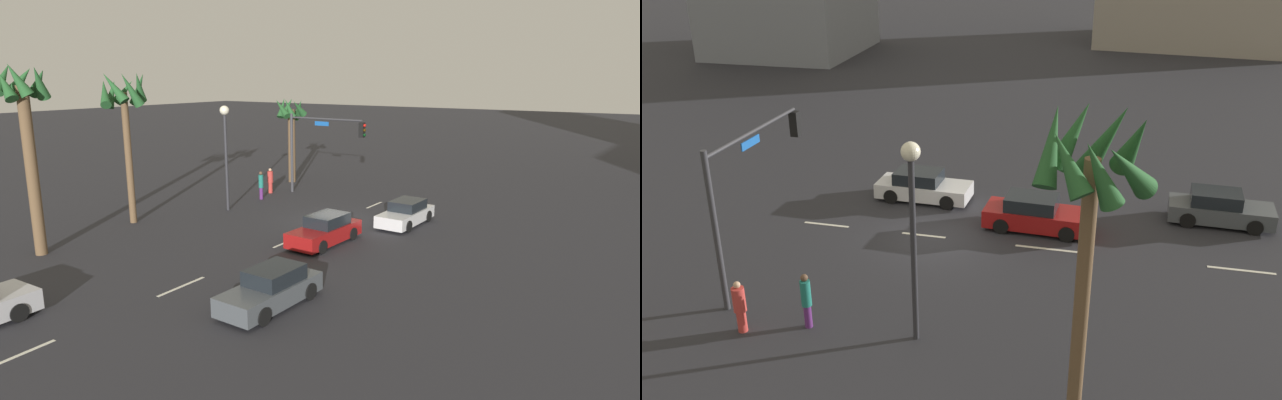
% 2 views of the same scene
% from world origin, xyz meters
% --- Properties ---
extents(ground_plane, '(220.00, 220.00, 0.00)m').
position_xyz_m(ground_plane, '(0.00, 0.00, 0.00)').
color(ground_plane, '#28282D').
extents(lane_stripe_0, '(2.15, 0.14, 0.01)m').
position_xyz_m(lane_stripe_0, '(-18.00, 0.00, 0.01)').
color(lane_stripe_0, silver).
rests_on(lane_stripe_0, ground_plane).
extents(lane_stripe_1, '(2.39, 0.14, 0.01)m').
position_xyz_m(lane_stripe_1, '(-11.66, 0.00, 0.01)').
color(lane_stripe_1, silver).
rests_on(lane_stripe_1, ground_plane).
extents(lane_stripe_2, '(2.50, 0.14, 0.01)m').
position_xyz_m(lane_stripe_2, '(-4.54, 0.00, 0.01)').
color(lane_stripe_2, silver).
rests_on(lane_stripe_2, ground_plane).
extents(lane_stripe_3, '(1.83, 0.14, 0.01)m').
position_xyz_m(lane_stripe_3, '(0.46, 0.00, 0.01)').
color(lane_stripe_3, silver).
rests_on(lane_stripe_3, ground_plane).
extents(lane_stripe_4, '(1.97, 0.14, 0.01)m').
position_xyz_m(lane_stripe_4, '(4.70, 0.00, 0.01)').
color(lane_stripe_4, silver).
rests_on(lane_stripe_4, ground_plane).
extents(car_0, '(4.24, 1.88, 1.35)m').
position_xyz_m(car_0, '(1.57, -3.58, 0.62)').
color(car_0, silver).
rests_on(car_0, ground_plane).
extents(car_1, '(4.25, 1.88, 1.41)m').
position_xyz_m(car_1, '(-11.17, -4.10, 0.65)').
color(car_1, '#474C51').
rests_on(car_1, ground_plane).
extents(car_3, '(4.36, 1.95, 1.44)m').
position_xyz_m(car_3, '(-3.83, -1.69, 0.66)').
color(car_3, maroon).
rests_on(car_3, ground_plane).
extents(traffic_signal, '(0.39, 6.02, 5.53)m').
position_xyz_m(traffic_signal, '(5.14, 4.65, 3.83)').
color(traffic_signal, '#38383D').
rests_on(traffic_signal, ground_plane).
extents(streetlamp, '(0.56, 0.56, 6.36)m').
position_xyz_m(streetlamp, '(-1.39, 6.94, 4.44)').
color(streetlamp, '#2D2D33').
rests_on(streetlamp, ground_plane).
extents(pedestrian_0, '(0.52, 0.52, 1.76)m').
position_xyz_m(pedestrian_0, '(4.00, 7.86, 0.92)').
color(pedestrian_0, '#BF3833').
rests_on(pedestrian_0, ground_plane).
extents(pedestrian_1, '(0.43, 0.43, 1.89)m').
position_xyz_m(pedestrian_1, '(2.10, 7.15, 1.01)').
color(pedestrian_1, '#59266B').
rests_on(pedestrian_1, ground_plane).
extents(palm_tree_0, '(2.81, 2.76, 8.38)m').
position_xyz_m(palm_tree_0, '(-6.44, 9.44, 6.54)').
color(palm_tree_0, brown).
rests_on(palm_tree_0, ground_plane).
extents(palm_tree_1, '(2.53, 2.34, 6.52)m').
position_xyz_m(palm_tree_1, '(8.18, 9.04, 4.70)').
color(palm_tree_1, brown).
rests_on(palm_tree_1, ground_plane).
extents(palm_tree_2, '(2.31, 2.50, 8.75)m').
position_xyz_m(palm_tree_2, '(-12.40, 8.44, 6.08)').
color(palm_tree_2, brown).
rests_on(palm_tree_2, ground_plane).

